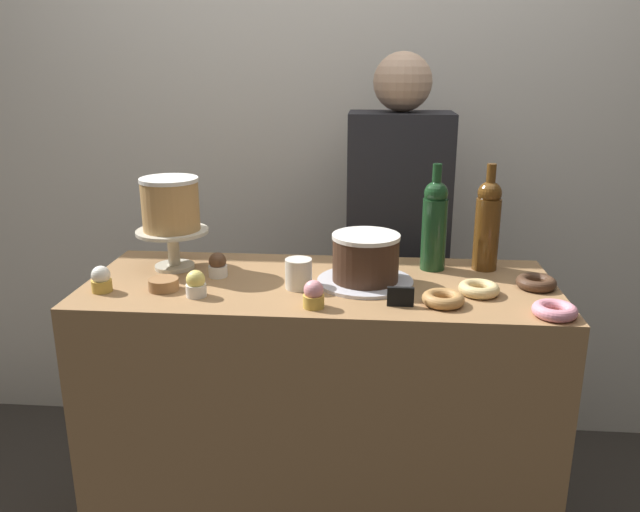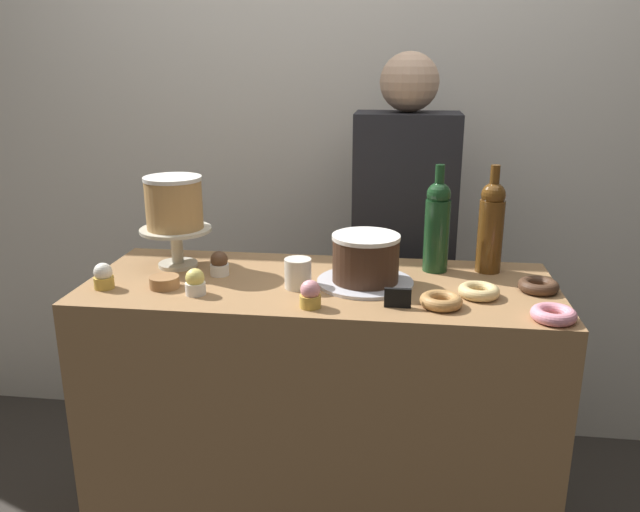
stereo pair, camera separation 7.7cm
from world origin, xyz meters
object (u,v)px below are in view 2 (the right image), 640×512
at_px(donut_chocolate, 538,286).
at_px(cookie_stack, 164,282).
at_px(donut_maple, 441,301).
at_px(donut_pink, 554,314).
at_px(cake_stand_pedestal, 177,240).
at_px(cupcake_strawberry, 312,295).
at_px(cupcake_chocolate, 219,264).
at_px(chocolate_round_cake, 366,258).
at_px(coffee_cup_ceramic, 298,273).
at_px(cupcake_lemon, 195,282).
at_px(price_sign_chalkboard, 398,298).
at_px(wine_bottle_green, 437,225).
at_px(cupcake_vanilla, 103,277).
at_px(white_layer_cake, 174,203).
at_px(barista_figure, 402,269).
at_px(wine_bottle_amber, 491,225).
at_px(donut_glazed, 479,291).

distance_m(donut_chocolate, cookie_stack, 1.05).
relative_size(donut_maple, donut_pink, 1.00).
xyz_separation_m(cake_stand_pedestal, cupcake_strawberry, (0.46, -0.29, -0.05)).
bearing_deg(cupcake_chocolate, chocolate_round_cake, -2.84).
bearing_deg(coffee_cup_ceramic, cupcake_lemon, -161.63).
height_order(cupcake_lemon, price_sign_chalkboard, cupcake_lemon).
relative_size(wine_bottle_green, cupcake_vanilla, 4.38).
relative_size(white_layer_cake, barista_figure, 0.11).
relative_size(cookie_stack, price_sign_chalkboard, 1.20).
bearing_deg(white_layer_cake, barista_figure, 30.43).
distance_m(cake_stand_pedestal, wine_bottle_amber, 0.96).
xyz_separation_m(cookie_stack, price_sign_chalkboard, (0.66, -0.07, 0.01)).
relative_size(donut_maple, barista_figure, 0.07).
bearing_deg(barista_figure, cupcake_vanilla, -142.93).
relative_size(cupcake_strawberry, cookie_stack, 0.88).
bearing_deg(white_layer_cake, cake_stand_pedestal, 165.96).
bearing_deg(chocolate_round_cake, price_sign_chalkboard, -61.28).
height_order(cake_stand_pedestal, chocolate_round_cake, chocolate_round_cake).
relative_size(white_layer_cake, chocolate_round_cake, 0.90).
bearing_deg(cookie_stack, coffee_cup_ceramic, 7.34).
relative_size(cupcake_chocolate, donut_glazed, 0.66).
xyz_separation_m(cupcake_strawberry, donut_maple, (0.33, 0.05, -0.02)).
bearing_deg(donut_chocolate, cake_stand_pedestal, 175.29).
bearing_deg(cake_stand_pedestal, chocolate_round_cake, -8.50).
relative_size(chocolate_round_cake, donut_pink, 1.73).
height_order(cupcake_chocolate, cookie_stack, cupcake_chocolate).
xyz_separation_m(cupcake_chocolate, barista_figure, (0.55, 0.48, -0.15)).
xyz_separation_m(donut_glazed, barista_figure, (-0.21, 0.56, -0.13)).
relative_size(cake_stand_pedestal, white_layer_cake, 1.25).
distance_m(cookie_stack, price_sign_chalkboard, 0.66).
distance_m(cupcake_vanilla, donut_pink, 1.21).
distance_m(white_layer_cake, donut_pink, 1.13).
height_order(donut_pink, cookie_stack, same).
height_order(chocolate_round_cake, donut_maple, chocolate_round_cake).
bearing_deg(cookie_stack, wine_bottle_green, 18.48).
bearing_deg(cupcake_strawberry, donut_pink, -0.91).
bearing_deg(chocolate_round_cake, cupcake_vanilla, -169.65).
bearing_deg(donut_pink, cupcake_vanilla, 176.30).
xyz_separation_m(cake_stand_pedestal, chocolate_round_cake, (0.59, -0.09, -0.01)).
bearing_deg(barista_figure, cake_stand_pedestal, -149.57).
height_order(white_layer_cake, cupcake_vanilla, white_layer_cake).
bearing_deg(donut_pink, chocolate_round_cake, 156.17).
relative_size(wine_bottle_amber, cupcake_lemon, 4.38).
bearing_deg(price_sign_chalkboard, barista_figure, 88.93).
relative_size(cupcake_chocolate, cookie_stack, 0.88).
relative_size(wine_bottle_green, cupcake_strawberry, 4.38).
height_order(white_layer_cake, cupcake_chocolate, white_layer_cake).
distance_m(cupcake_vanilla, cookie_stack, 0.17).
xyz_separation_m(cupcake_strawberry, donut_glazed, (0.44, 0.14, -0.02)).
distance_m(wine_bottle_amber, barista_figure, 0.49).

